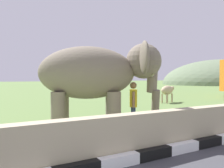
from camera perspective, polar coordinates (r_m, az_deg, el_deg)
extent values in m
cube|color=white|center=(4.89, 1.70, -18.53)|extent=(0.90, 0.20, 0.24)
cube|color=black|center=(5.39, 10.25, -16.62)|extent=(0.90, 0.20, 0.24)
cube|color=white|center=(5.98, 17.09, -14.81)|extent=(0.90, 0.20, 0.24)
cube|color=black|center=(6.65, 22.55, -13.19)|extent=(0.90, 0.20, 0.24)
cube|color=tan|center=(5.57, 9.05, -11.95)|extent=(28.00, 0.36, 1.00)
cylinder|color=#786C5B|center=(8.06, -0.02, -6.38)|extent=(0.44, 0.44, 1.37)
cylinder|color=#786C5B|center=(7.17, 0.49, -7.38)|extent=(0.44, 0.44, 1.37)
cylinder|color=#786C5B|center=(8.12, -12.16, -6.36)|extent=(0.44, 0.44, 1.37)
cylinder|color=#786C5B|center=(7.24, -13.16, -7.34)|extent=(0.44, 0.44, 1.37)
ellipsoid|color=#786C5B|center=(7.52, -6.26, 2.81)|extent=(3.49, 2.78, 1.70)
sphere|color=#786C5B|center=(7.70, 7.85, 5.63)|extent=(1.16, 1.16, 1.16)
ellipsoid|color=#D84C8C|center=(7.77, 9.96, 6.69)|extent=(0.60, 0.73, 0.44)
ellipsoid|color=#786C5B|center=(8.44, 5.78, 5.62)|extent=(0.61, 0.92, 1.00)
ellipsoid|color=#786C5B|center=(6.91, 8.01, 6.50)|extent=(0.61, 0.92, 1.00)
cylinder|color=#786C5B|center=(7.74, 9.93, 1.52)|extent=(0.52, 0.58, 0.99)
cylinder|color=#786C5B|center=(7.81, 10.73, -4.36)|extent=(0.40, 0.46, 0.83)
cone|color=beige|center=(8.00, 9.04, 2.24)|extent=(0.37, 0.57, 0.22)
cone|color=beige|center=(7.46, 10.03, 2.29)|extent=(0.37, 0.57, 0.22)
cylinder|color=navy|center=(8.03, 5.25, -8.39)|extent=(0.15, 0.15, 0.82)
cylinder|color=navy|center=(7.84, 5.29, -8.64)|extent=(0.15, 0.15, 0.82)
cube|color=yellow|center=(7.84, 5.28, -3.47)|extent=(0.42, 0.47, 0.58)
cylinder|color=#9E7251|center=(8.10, 5.23, -3.51)|extent=(0.17, 0.19, 0.53)
cylinder|color=#9E7251|center=(7.59, 5.34, -3.86)|extent=(0.15, 0.17, 0.53)
sphere|color=#9E7251|center=(7.82, 5.29, -0.33)|extent=(0.23, 0.23, 0.23)
cylinder|color=tan|center=(17.50, 13.52, -3.28)|extent=(0.12, 0.12, 0.65)
cylinder|color=tan|center=(17.36, 14.61, -3.33)|extent=(0.12, 0.12, 0.65)
cylinder|color=tan|center=(16.69, 12.27, -3.51)|extent=(0.12, 0.12, 0.65)
cylinder|color=tan|center=(16.54, 13.40, -3.56)|extent=(0.12, 0.12, 0.65)
ellipsoid|color=tan|center=(16.98, 13.47, -1.49)|extent=(1.62, 1.14, 0.66)
ellipsoid|color=tan|center=(17.83, 14.69, -1.03)|extent=(0.47, 0.39, 0.32)
ellipsoid|color=#647657|center=(68.58, 25.57, -0.05)|extent=(34.29, 27.43, 13.22)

